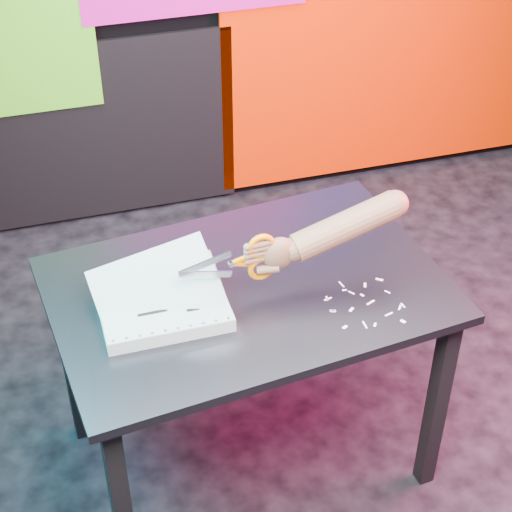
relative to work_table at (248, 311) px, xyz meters
name	(u,v)px	position (x,y,z in m)	size (l,w,h in m)	color
room	(407,63)	(0.46, 0.08, 0.70)	(3.01, 3.01, 2.71)	black
backdrop	(267,3)	(0.52, 1.54, 0.30)	(2.88, 0.05, 2.08)	#EF2600
work_table	(248,311)	(0.00, 0.00, 0.00)	(1.20, 0.87, 0.75)	black
printout_stack	(163,307)	(-0.26, -0.05, 0.12)	(0.37, 0.26, 0.18)	silver
scissors	(255,259)	(0.01, -0.06, 0.24)	(0.28, 0.02, 0.16)	silver
hand_forearm	(334,230)	(0.24, -0.04, 0.28)	(0.47, 0.10, 0.18)	brown
paper_clippings	(363,304)	(0.29, -0.17, 0.10)	(0.21, 0.22, 0.00)	white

